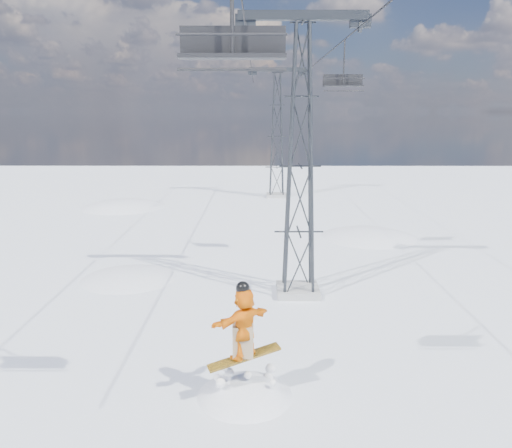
# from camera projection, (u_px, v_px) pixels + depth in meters

# --- Properties ---
(ground) EXTENTS (120.00, 120.00, 0.00)m
(ground) POSITION_uv_depth(u_px,v_px,m) (291.00, 397.00, 13.70)
(ground) COLOR white
(ground) RESTS_ON ground
(snow_terrain) EXTENTS (39.00, 37.00, 22.00)m
(snow_terrain) POSITION_uv_depth(u_px,v_px,m) (205.00, 353.00, 36.54)
(snow_terrain) COLOR white
(snow_terrain) RESTS_ON ground
(lift_tower_near) EXTENTS (5.20, 1.80, 11.43)m
(lift_tower_near) POSITION_uv_depth(u_px,v_px,m) (300.00, 167.00, 20.30)
(lift_tower_near) COLOR #999999
(lift_tower_near) RESTS_ON ground
(lift_tower_far) EXTENTS (5.20, 1.80, 11.43)m
(lift_tower_far) POSITION_uv_depth(u_px,v_px,m) (277.00, 137.00, 44.68)
(lift_tower_far) COLOR #999999
(lift_tower_far) RESTS_ON ground
(haul_cables) EXTENTS (4.46, 51.00, 0.06)m
(haul_cables) POSITION_uv_depth(u_px,v_px,m) (286.00, 58.00, 30.33)
(haul_cables) COLOR black
(haul_cables) RESTS_ON ground
(snowboarder_jump) EXTENTS (4.40, 4.40, 7.36)m
(snowboarder_jump) POSITION_uv_depth(u_px,v_px,m) (245.00, 446.00, 14.12)
(snowboarder_jump) COLOR white
(snowboarder_jump) RESTS_ON ground
(lift_chair_near) EXTENTS (1.99, 0.57, 2.47)m
(lift_chair_near) POSITION_uv_depth(u_px,v_px,m) (233.00, 45.00, 9.26)
(lift_chair_near) COLOR black
(lift_chair_near) RESTS_ON ground
(lift_chair_mid) EXTENTS (1.84, 0.53, 2.29)m
(lift_chair_mid) POSITION_uv_depth(u_px,v_px,m) (343.00, 81.00, 22.90)
(lift_chair_mid) COLOR black
(lift_chair_mid) RESTS_ON ground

